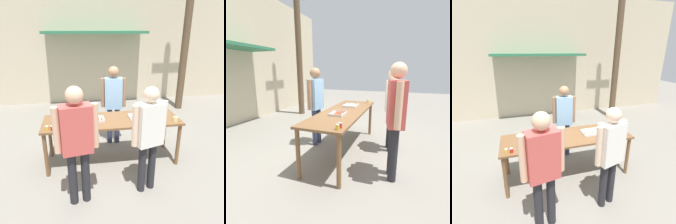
{
  "view_description": "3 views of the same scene",
  "coord_description": "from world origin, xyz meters",
  "views": [
    {
      "loc": [
        -0.59,
        -3.78,
        2.52
      ],
      "look_at": [
        0.0,
        0.0,
        1.05
      ],
      "focal_mm": 35.0,
      "sensor_mm": 36.0,
      "label": 1
    },
    {
      "loc": [
        -3.37,
        -1.13,
        1.7
      ],
      "look_at": [
        -0.33,
        0.01,
        0.95
      ],
      "focal_mm": 28.0,
      "sensor_mm": 36.0,
      "label": 2
    },
    {
      "loc": [
        -0.93,
        -3.02,
        2.52
      ],
      "look_at": [
        0.14,
        0.73,
        1.16
      ],
      "focal_mm": 28.0,
      "sensor_mm": 36.0,
      "label": 3
    }
  ],
  "objects": [
    {
      "name": "person_customer_holding_hotdog",
      "position": [
        -0.66,
        -1.05,
        1.1
      ],
      "size": [
        0.62,
        0.3,
        1.83
      ],
      "rotation": [
        0.0,
        0.0,
        3.3
      ],
      "color": "#232328",
      "rests_on": "ground"
    },
    {
      "name": "ground_plane",
      "position": [
        0.0,
        0.0,
        0.0
      ],
      "size": [
        24.0,
        24.0,
        0.0
      ],
      "primitive_type": "plane",
      "color": "gray"
    },
    {
      "name": "serving_table",
      "position": [
        0.0,
        0.0,
        0.8
      ],
      "size": [
        2.58,
        0.81,
        0.9
      ],
      "color": "brown",
      "rests_on": "ground"
    },
    {
      "name": "utility_pole",
      "position": [
        2.69,
        2.74,
        2.6
      ],
      "size": [
        1.1,
        0.22,
        5.03
      ],
      "color": "brown",
      "rests_on": "ground"
    },
    {
      "name": "person_customer_with_cup",
      "position": [
        0.42,
        -0.93,
        1.05
      ],
      "size": [
        0.58,
        0.33,
        1.76
      ],
      "rotation": [
        0.0,
        0.0,
        3.42
      ],
      "color": "#232328",
      "rests_on": "ground"
    },
    {
      "name": "beer_cup",
      "position": [
        1.15,
        -0.28,
        0.94
      ],
      "size": [
        0.09,
        0.09,
        0.09
      ],
      "color": "#DBC67A",
      "rests_on": "serving_table"
    },
    {
      "name": "condiment_jar_mustard",
      "position": [
        -1.16,
        -0.3,
        0.93
      ],
      "size": [
        0.06,
        0.06,
        0.08
      ],
      "color": "gold",
      "rests_on": "serving_table"
    },
    {
      "name": "building_facade_back",
      "position": [
        0.0,
        3.98,
        2.26
      ],
      "size": [
        12.0,
        1.11,
        4.5
      ],
      "color": "beige",
      "rests_on": "ground"
    },
    {
      "name": "person_server_behind_table",
      "position": [
        0.14,
        0.73,
        1.08
      ],
      "size": [
        0.54,
        0.24,
        1.78
      ],
      "rotation": [
        0.0,
        0.0,
        -0.1
      ],
      "color": "#333851",
      "rests_on": "ground"
    },
    {
      "name": "food_tray_buns",
      "position": [
        0.52,
        0.01,
        0.91
      ],
      "size": [
        0.39,
        0.3,
        0.06
      ],
      "color": "silver",
      "rests_on": "serving_table"
    },
    {
      "name": "food_tray_sausages",
      "position": [
        -0.34,
        0.01,
        0.91
      ],
      "size": [
        0.37,
        0.26,
        0.04
      ],
      "color": "silver",
      "rests_on": "serving_table"
    },
    {
      "name": "condiment_jar_ketchup",
      "position": [
        -1.08,
        -0.31,
        0.93
      ],
      "size": [
        0.06,
        0.06,
        0.08
      ],
      "color": "#B22319",
      "rests_on": "serving_table"
    }
  ]
}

